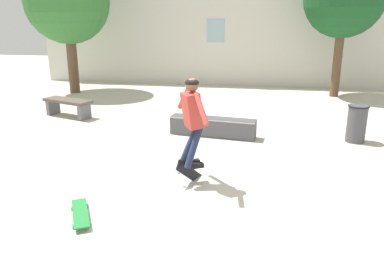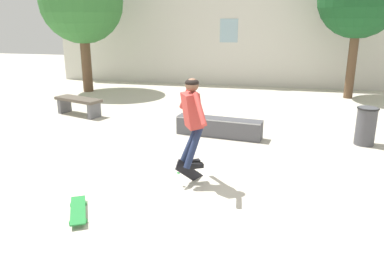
% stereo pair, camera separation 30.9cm
% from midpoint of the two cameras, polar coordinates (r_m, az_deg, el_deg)
% --- Properties ---
extents(ground_plane, '(40.00, 40.00, 0.00)m').
position_cam_midpoint_polar(ground_plane, '(6.18, -3.94, -9.08)').
color(ground_plane, beige).
extents(building_backdrop, '(15.50, 0.52, 5.50)m').
position_cam_midpoint_polar(building_backdrop, '(15.40, 6.76, 15.42)').
color(building_backdrop, beige).
rests_on(building_backdrop, ground_plane).
extents(tree_left, '(2.91, 2.91, 4.66)m').
position_cam_midpoint_polar(tree_left, '(14.35, -15.86, 17.97)').
color(tree_left, brown).
rests_on(tree_left, ground_plane).
extents(park_bench, '(1.51, 0.92, 0.49)m').
position_cam_midpoint_polar(park_bench, '(10.97, -16.14, 3.67)').
color(park_bench, brown).
rests_on(park_bench, ground_plane).
extents(skate_ledge, '(2.02, 0.64, 0.43)m').
position_cam_midpoint_polar(skate_ledge, '(8.71, 5.14, 0.11)').
color(skate_ledge, '#4C4C51').
rests_on(skate_ledge, ground_plane).
extents(trash_bin, '(0.45, 0.45, 0.83)m').
position_cam_midpoint_polar(trash_bin, '(8.94, 25.89, 0.38)').
color(trash_bin, '#47474C').
rests_on(trash_bin, ground_plane).
extents(skater, '(0.70, 1.13, 1.45)m').
position_cam_midpoint_polar(skater, '(5.90, 1.51, 2.00)').
color(skater, '#B23833').
extents(skateboard_flipping, '(0.37, 0.63, 0.63)m').
position_cam_midpoint_polar(skateboard_flipping, '(6.33, 1.10, -6.85)').
color(skateboard_flipping, black).
extents(skateboard_resting, '(0.58, 0.83, 0.08)m').
position_cam_midpoint_polar(skateboard_resting, '(5.56, -15.43, -11.97)').
color(skateboard_resting, '#237F38').
rests_on(skateboard_resting, ground_plane).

